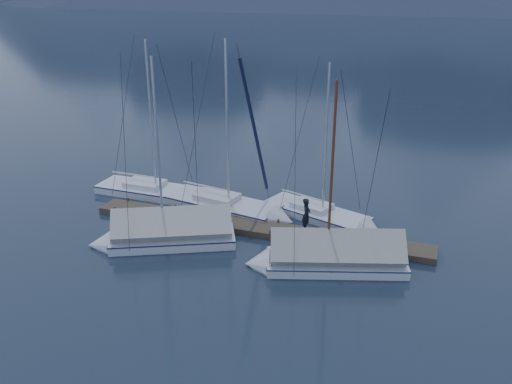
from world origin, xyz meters
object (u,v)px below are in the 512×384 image
at_px(sailboat_open_left, 164,194).
at_px(sailboat_covered_near, 324,258).
at_px(sailboat_covered_far, 161,235).
at_px(sailboat_open_mid, 237,209).
at_px(sailboat_open_right, 330,218).
at_px(person, 306,215).

bearing_deg(sailboat_open_left, sailboat_covered_near, -25.64).
bearing_deg(sailboat_open_left, sailboat_covered_far, -63.20).
relative_size(sailboat_open_mid, sailboat_open_right, 1.12).
distance_m(sailboat_open_mid, person, 4.81).
distance_m(sailboat_open_mid, sailboat_covered_near, 7.44).
relative_size(sailboat_open_right, sailboat_covered_near, 0.98).
relative_size(sailboat_covered_near, sailboat_covered_far, 0.94).
bearing_deg(sailboat_open_right, person, -109.56).
distance_m(sailboat_open_mid, sailboat_open_right, 5.20).
height_order(sailboat_open_right, sailboat_covered_far, sailboat_covered_far).
bearing_deg(person, sailboat_covered_near, -154.39).
bearing_deg(sailboat_covered_far, sailboat_open_mid, 66.06).
xyz_separation_m(sailboat_open_right, person, (-0.79, -2.22, 1.05)).
xyz_separation_m(sailboat_open_right, sailboat_covered_near, (0.75, -5.02, 0.31)).
height_order(sailboat_covered_near, person, sailboat_covered_near).
distance_m(sailboat_open_mid, sailboat_covered_far, 5.31).
height_order(sailboat_open_left, sailboat_open_right, sailboat_open_left).
relative_size(sailboat_open_left, person, 5.81).
xyz_separation_m(sailboat_open_mid, person, (4.39, -1.68, 1.03)).
height_order(sailboat_open_left, sailboat_covered_near, sailboat_open_left).
bearing_deg(sailboat_open_left, sailboat_open_mid, -8.55).
height_order(sailboat_open_left, person, sailboat_open_left).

